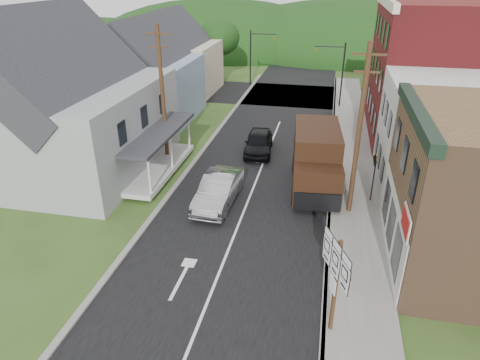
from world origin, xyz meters
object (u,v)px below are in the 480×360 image
Objects in this scene: dark_sedan at (259,143)px; delivery_van at (316,160)px; silver_sedan at (219,190)px; route_sign_cluster at (335,274)px; warning_sign at (374,171)px.

delivery_van reaches higher than dark_sedan.
route_sign_cluster is at bearing -51.10° from silver_sedan.
silver_sedan is at bearing -154.36° from delivery_van.
delivery_van is 1.74× the size of route_sign_cluster.
dark_sedan is 6.41m from delivery_van.
dark_sedan is (0.93, 7.76, -0.05)m from silver_sedan.
route_sign_cluster is 1.33× the size of warning_sign.
route_sign_cluster is (5.38, -16.17, 1.84)m from dark_sedan.
warning_sign reaches higher than dark_sedan.
silver_sedan is at bearing 104.42° from route_sign_cluster.
warning_sign is (8.33, 1.87, 1.16)m from silver_sedan.
dark_sedan is 0.70× the size of delivery_van.
route_sign_cluster is 10.50m from warning_sign.
silver_sedan is 1.33× the size of route_sign_cluster.
dark_sedan is at bearing 130.78° from warning_sign.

